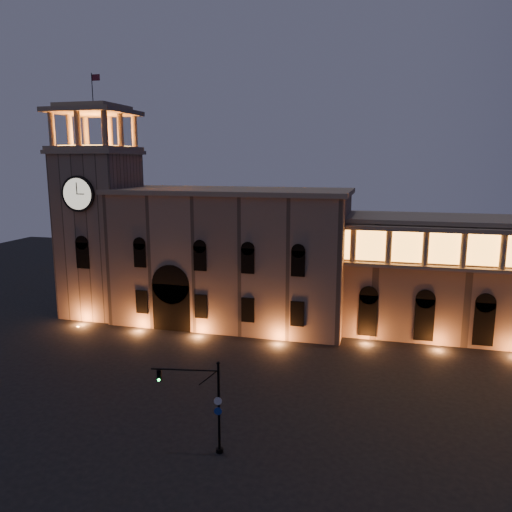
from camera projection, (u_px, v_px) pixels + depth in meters
name	position (u px, v px, depth m)	size (l,w,h in m)	color
ground	(181.00, 394.00, 45.88)	(160.00, 160.00, 0.00)	black
government_building	(230.00, 256.00, 65.60)	(30.80, 12.80, 17.60)	#896E59
clock_tower	(100.00, 225.00, 68.58)	(9.80, 9.80, 32.40)	#896E59
colonnade_wing	(508.00, 279.00, 59.30)	(40.60, 11.50, 14.50)	#846954
traffic_light	(207.00, 405.00, 36.07)	(5.11, 1.23, 7.10)	black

